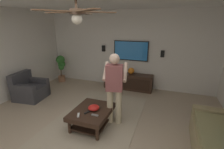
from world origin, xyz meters
TOP-DOWN VIEW (x-y plane):
  - ground_plane at (0.00, 0.00)m, footprint 7.67×7.67m
  - wall_back_tv at (3.24, 0.00)m, footprint 0.10×6.21m
  - area_rug at (0.67, 0.03)m, footprint 3.17×1.93m
  - armchair at (1.09, 2.50)m, footprint 0.90×0.90m
  - coffee_table at (0.47, 0.03)m, footprint 1.00×0.80m
  - media_console at (2.91, -0.17)m, footprint 0.45×1.70m
  - tv at (3.15, -0.17)m, footprint 0.05×1.22m
  - person_standing at (0.77, -0.40)m, footprint 0.61×0.61m
  - potted_plant_tall at (2.78, 2.56)m, footprint 0.39×0.35m
  - bowl at (0.48, -0.02)m, footprint 0.25×0.25m
  - remote_white at (0.15, 0.18)m, footprint 0.15×0.11m
  - remote_black at (0.32, 0.06)m, footprint 0.16×0.10m
  - remote_grey at (0.27, -0.14)m, footprint 0.05×0.15m
  - vase_round at (2.96, -0.25)m, footprint 0.22×0.22m
  - wall_speaker_left at (3.16, -1.24)m, footprint 0.06×0.12m
  - wall_speaker_right at (3.16, 0.87)m, footprint 0.06×0.12m
  - ceiling_fan at (-0.21, -0.15)m, footprint 1.13×1.12m

SIDE VIEW (x-z plane):
  - ground_plane at x=0.00m, z-range 0.00..0.00m
  - area_rug at x=0.67m, z-range 0.00..0.01m
  - media_console at x=2.91m, z-range 0.00..0.55m
  - armchair at x=1.09m, z-range -0.13..0.69m
  - coffee_table at x=0.47m, z-range 0.10..0.50m
  - remote_white at x=0.15m, z-range 0.40..0.42m
  - remote_black at x=0.32m, z-range 0.40..0.42m
  - remote_grey at x=0.27m, z-range 0.40..0.42m
  - bowl at x=0.48m, z-range 0.40..0.51m
  - vase_round at x=2.96m, z-range 0.55..0.77m
  - potted_plant_tall at x=2.78m, z-range 0.15..1.19m
  - person_standing at x=0.77m, z-range 0.11..1.75m
  - wall_speaker_left at x=3.16m, z-range 1.17..1.39m
  - tv at x=3.15m, z-range 0.99..1.67m
  - wall_back_tv at x=3.24m, z-range 0.00..2.69m
  - wall_speaker_right at x=3.16m, z-range 1.25..1.47m
  - ceiling_fan at x=-0.21m, z-range 2.14..2.60m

